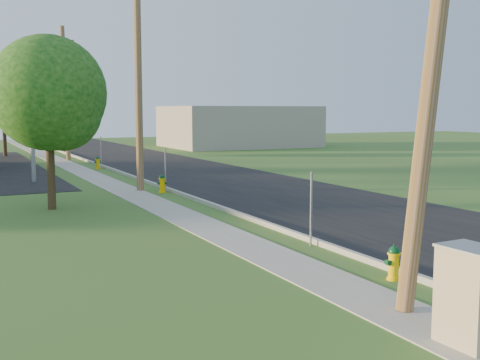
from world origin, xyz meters
The scene contains 18 objects.
ground_plane centered at (0.00, 0.00, 0.00)m, with size 140.00×140.00×0.00m, color #405B24.
road centered at (4.50, 10.00, 0.01)m, with size 8.00×120.00×0.02m, color black.
curb centered at (0.50, 10.00, 0.07)m, with size 0.15×120.00×0.15m, color #A5A296.
sidewalk centered at (-1.25, 10.00, 0.01)m, with size 1.50×120.00×0.03m, color gray.
utility_pole_near centered at (-0.60, -1.00, 4.80)m, with size 1.40×0.32×9.48m.
utility_pole_mid centered at (-0.60, 17.00, 4.95)m, with size 1.40×0.32×9.80m.
utility_pole_far centered at (-0.60, 35.00, 4.80)m, with size 1.40×0.32×9.50m.
sign_post_near centered at (0.25, 4.20, 1.00)m, with size 0.05×0.04×2.00m, color gray.
sign_post_mid centered at (0.25, 16.00, 1.00)m, with size 0.05×0.04×2.00m, color gray.
sign_post_far centered at (0.25, 28.20, 1.00)m, with size 0.05×0.04×2.00m, color gray.
price_pylon centered at (-4.50, 22.50, 5.43)m, with size 0.34×2.04×6.85m.
distant_building centered at (18.00, 45.00, 2.00)m, with size 14.00×10.00×4.00m, color gray.
tree_verge centered at (-4.90, 13.43, 4.07)m, with size 4.17×4.17×6.32m.
tree_lot centered at (-4.13, 41.47, 4.22)m, with size 4.32×4.32×6.55m.
hydrant_near centered at (0.09, 0.69, 0.38)m, with size 0.40×0.35×0.77m.
hydrant_mid centered at (0.08, 15.97, 0.41)m, with size 0.43×0.39×0.83m.
hydrant_far centered at (-0.02, 27.97, 0.40)m, with size 0.42×0.37×0.81m.
utility_cabinet centered at (-1.31, -2.68, 0.79)m, with size 0.74×0.95×1.57m.
Camera 1 is at (-8.38, -9.13, 3.62)m, focal length 45.00 mm.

